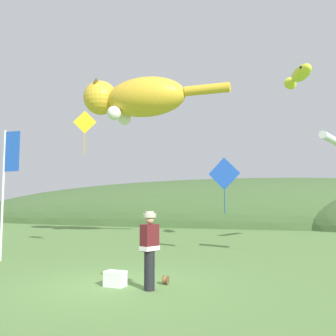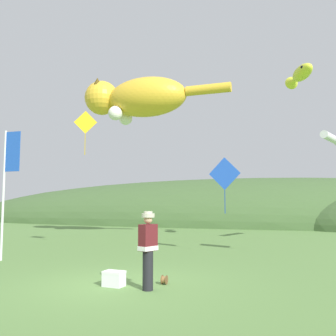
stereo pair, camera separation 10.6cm
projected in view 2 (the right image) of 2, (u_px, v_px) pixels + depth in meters
name	position (u px, v px, depth m)	size (l,w,h in m)	color
ground_plane	(116.00, 285.00, 8.96)	(120.00, 120.00, 0.00)	#5B8442
distant_hill_ridge	(273.00, 225.00, 33.28)	(63.36, 17.28, 8.53)	#426033
festival_attendant	(148.00, 247.00, 8.52)	(0.41, 0.49, 1.77)	black
kite_spool	(164.00, 280.00, 9.06)	(0.12, 0.22, 0.22)	olive
picnic_cooler	(114.00, 279.00, 8.84)	(0.52, 0.38, 0.36)	white
festival_banner_pole	(8.00, 174.00, 13.02)	(0.66, 0.08, 4.51)	silver
kite_giant_cat	(137.00, 98.00, 21.32)	(8.64, 2.51, 2.62)	gold
kite_fish_windsock	(300.00, 75.00, 17.53)	(1.38, 2.47, 0.73)	yellow
kite_tube_streamer	(332.00, 138.00, 17.95)	(1.25, 2.63, 0.44)	white
kite_diamond_blue	(225.00, 174.00, 14.42)	(1.26, 0.21, 2.17)	blue
kite_diamond_gold	(85.00, 123.00, 15.76)	(0.91, 0.38, 1.88)	yellow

